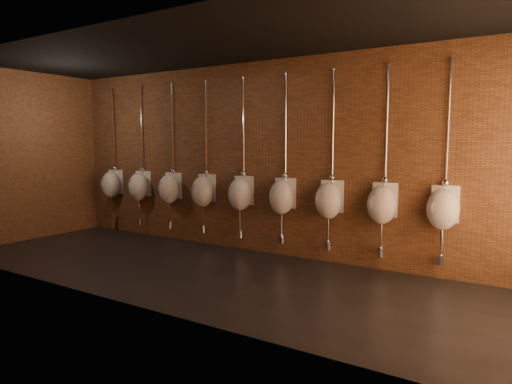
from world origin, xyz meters
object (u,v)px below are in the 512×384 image
Objects in this scene: urinal_1 at (139,186)px; urinal_3 at (203,191)px; urinal_2 at (169,188)px; urinal_6 at (329,200)px; urinal_5 at (282,197)px; urinal_8 at (443,208)px; urinal_7 at (382,204)px; urinal_4 at (240,193)px; urinal_0 at (111,184)px.

urinal_1 is 1.00× the size of urinal_3.
urinal_1 is at bearing 180.00° from urinal_2.
urinal_3 is 2.44m from urinal_6.
urinal_5 is 1.00× the size of urinal_8.
urinal_2 is (0.81, 0.00, 0.00)m from urinal_1.
urinal_6 is 0.81m from urinal_7.
urinal_4 is at bearing 180.00° from urinal_7.
urinal_1 is 1.00× the size of urinal_6.
urinal_5 is at bearing 0.00° from urinal_0.
urinal_1 is 1.00× the size of urinal_5.
urinal_8 is (4.88, 0.00, 0.00)m from urinal_2.
urinal_5 is at bearing 180.00° from urinal_6.
urinal_8 is at bearing 0.00° from urinal_7.
urinal_4 is at bearing 180.00° from urinal_8.
urinal_2 and urinal_5 have the same top height.
urinal_7 is (3.26, 0.00, 0.00)m from urinal_3.
urinal_3 and urinal_5 have the same top height.
urinal_0 is at bearing 180.00° from urinal_3.
urinal_6 is (1.63, 0.00, 0.00)m from urinal_4.
urinal_0 is at bearing 180.00° from urinal_7.
urinal_8 is at bearing 0.00° from urinal_6.
urinal_0 is 1.00× the size of urinal_2.
urinal_3 is 1.00× the size of urinal_5.
urinal_5 is at bearing 180.00° from urinal_7.
urinal_5 and urinal_8 have the same top height.
urinal_2 is 1.00× the size of urinal_6.
urinal_7 is at bearing 0.00° from urinal_6.
urinal_7 is at bearing 0.00° from urinal_4.
urinal_3 is 1.00× the size of urinal_8.
urinal_2 and urinal_7 have the same top height.
urinal_0 is 1.00× the size of urinal_8.
urinal_2 is 2.44m from urinal_5.
urinal_3 and urinal_6 have the same top height.
urinal_4 is 0.81m from urinal_5.
urinal_6 is 1.00× the size of urinal_7.
urinal_0 and urinal_2 have the same top height.
urinal_1 is at bearing 180.00° from urinal_3.
urinal_7 is (4.07, 0.00, 0.00)m from urinal_2.
urinal_1 is at bearing 180.00° from urinal_8.
urinal_3 is at bearing 180.00° from urinal_4.
urinal_0 is at bearing 180.00° from urinal_5.
urinal_8 is at bearing 0.00° from urinal_1.
urinal_8 is (4.07, 0.00, 0.00)m from urinal_3.
urinal_4 and urinal_8 have the same top height.
urinal_4 and urinal_5 have the same top height.
urinal_7 is at bearing 0.00° from urinal_3.
urinal_3 is (0.81, 0.00, 0.00)m from urinal_2.
urinal_1 is 2.44m from urinal_4.
urinal_2 is at bearing 180.00° from urinal_3.
urinal_5 is (2.44, 0.00, 0.00)m from urinal_2.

